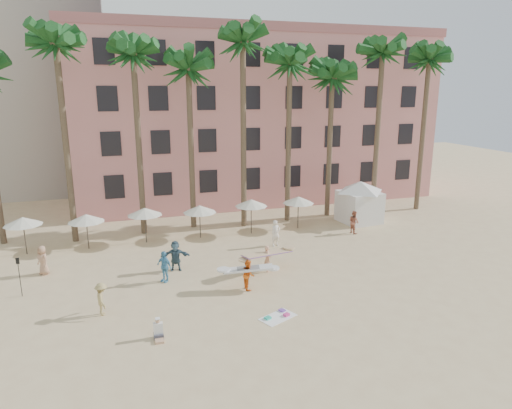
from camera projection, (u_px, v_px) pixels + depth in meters
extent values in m
plane|color=#D1B789|center=(265.00, 310.00, 23.34)|extent=(120.00, 120.00, 0.00)
cube|color=pink|center=(250.00, 118.00, 47.43)|extent=(35.00, 14.00, 16.00)
cylinder|color=brown|center=(66.00, 147.00, 32.16)|extent=(0.44, 0.44, 14.00)
cylinder|color=brown|center=(139.00, 147.00, 34.12)|extent=(0.44, 0.44, 13.50)
cylinder|color=brown|center=(191.00, 151.00, 35.85)|extent=(0.44, 0.44, 12.50)
cylinder|color=brown|center=(243.00, 138.00, 35.83)|extent=(0.44, 0.44, 14.50)
cylinder|color=brown|center=(288.00, 145.00, 37.62)|extent=(0.44, 0.44, 13.00)
cylinder|color=brown|center=(329.00, 148.00, 39.36)|extent=(0.44, 0.44, 12.00)
cylinder|color=brown|center=(377.00, 136.00, 39.33)|extent=(0.44, 0.44, 14.00)
cylinder|color=brown|center=(422.00, 137.00, 41.29)|extent=(0.44, 0.44, 13.50)
cylinder|color=#332B23|center=(25.00, 237.00, 30.87)|extent=(0.07, 0.07, 2.50)
cone|color=silver|center=(23.00, 221.00, 30.59)|extent=(2.50, 2.50, 0.55)
cylinder|color=#332B23|center=(87.00, 232.00, 31.93)|extent=(0.07, 0.07, 2.40)
cone|color=silver|center=(86.00, 218.00, 31.67)|extent=(2.50, 2.50, 0.55)
cylinder|color=#332B23|center=(146.00, 226.00, 33.25)|extent=(0.07, 0.07, 2.50)
cone|color=silver|center=(145.00, 212.00, 32.98)|extent=(2.50, 2.50, 0.55)
cylinder|color=#332B23|center=(200.00, 222.00, 34.32)|extent=(0.07, 0.07, 2.40)
cone|color=silver|center=(200.00, 209.00, 34.06)|extent=(2.50, 2.50, 0.55)
cylinder|color=#332B23|center=(251.00, 217.00, 35.35)|extent=(0.07, 0.07, 2.60)
cone|color=silver|center=(251.00, 203.00, 35.07)|extent=(2.50, 2.50, 0.55)
cylinder|color=#332B23|center=(298.00, 213.00, 36.70)|extent=(0.07, 0.07, 2.50)
cone|color=silver|center=(298.00, 200.00, 36.43)|extent=(2.50, 2.50, 0.55)
cube|color=silver|center=(359.00, 207.00, 38.43)|extent=(3.31, 3.31, 2.60)
cone|color=silver|center=(360.00, 187.00, 38.00)|extent=(4.96, 4.96, 0.90)
cube|color=white|center=(278.00, 317.00, 22.56)|extent=(2.05, 1.66, 0.02)
cube|color=#28AE93|center=(268.00, 318.00, 22.36)|extent=(0.38, 0.35, 0.10)
cube|color=#D53B86|center=(286.00, 315.00, 22.66)|extent=(0.35, 0.32, 0.12)
cube|color=#7045A5|center=(282.00, 310.00, 23.15)|extent=(0.36, 0.38, 0.08)
imported|color=tan|center=(268.00, 258.00, 28.07)|extent=(0.52, 0.68, 1.67)
cube|color=tan|center=(268.00, 253.00, 27.99)|extent=(3.53, 1.93, 0.40)
imported|color=orange|center=(248.00, 275.00, 25.59)|extent=(0.68, 0.85, 1.71)
cube|color=silver|center=(248.00, 269.00, 25.51)|extent=(2.88, 1.33, 0.29)
imported|color=#375161|center=(175.00, 256.00, 28.17)|extent=(1.85, 0.89, 1.91)
imported|color=#5199BF|center=(164.00, 266.00, 26.54)|extent=(1.04, 1.15, 1.88)
imported|color=silver|center=(276.00, 233.00, 32.60)|extent=(0.78, 0.61, 1.90)
imported|color=tan|center=(102.00, 299.00, 22.64)|extent=(0.82, 1.19, 1.68)
imported|color=tan|center=(43.00, 260.00, 27.56)|extent=(0.99, 1.07, 1.83)
imported|color=#AC5F47|center=(354.00, 222.00, 35.54)|extent=(0.80, 0.96, 1.79)
cylinder|color=black|center=(20.00, 278.00, 24.61)|extent=(0.04, 0.04, 2.10)
cube|color=black|center=(17.00, 261.00, 24.36)|extent=(0.18, 0.03, 0.35)
cube|color=#3F3F4C|center=(159.00, 336.00, 20.66)|extent=(0.43, 0.40, 0.23)
cube|color=tan|center=(159.00, 341.00, 20.36)|extent=(0.38, 0.43, 0.11)
cube|color=white|center=(158.00, 328.00, 20.61)|extent=(0.42, 0.25, 0.52)
sphere|color=tan|center=(158.00, 321.00, 20.52)|extent=(0.23, 0.23, 0.23)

